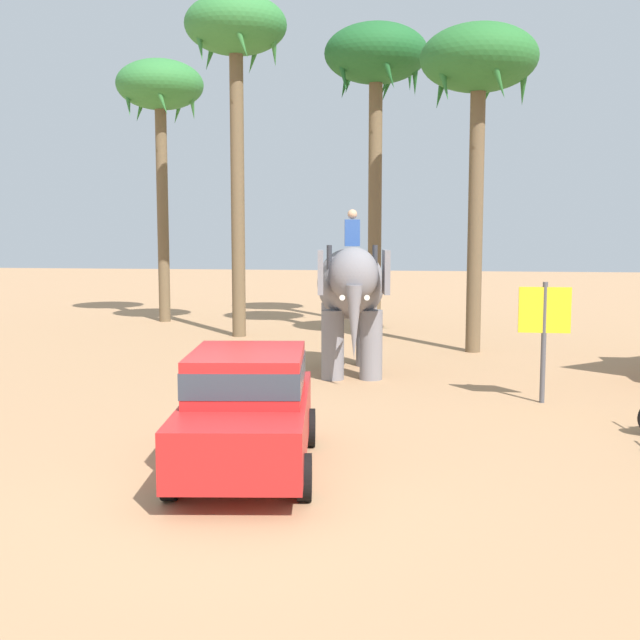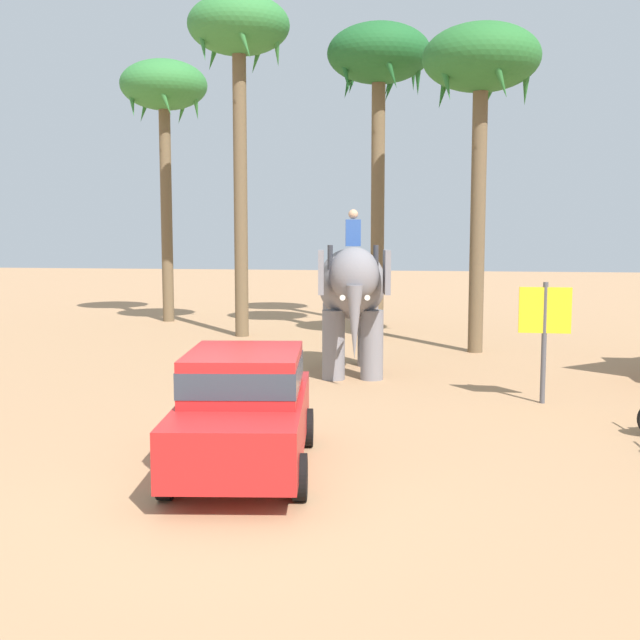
{
  "view_description": "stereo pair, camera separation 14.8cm",
  "coord_description": "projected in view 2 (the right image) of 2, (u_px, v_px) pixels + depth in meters",
  "views": [
    {
      "loc": [
        2.58,
        -9.9,
        3.37
      ],
      "look_at": [
        0.21,
        5.83,
        1.6
      ],
      "focal_mm": 44.45,
      "sensor_mm": 36.0,
      "label": 1
    },
    {
      "loc": [
        2.73,
        -9.88,
        3.37
      ],
      "look_at": [
        0.21,
        5.83,
        1.6
      ],
      "focal_mm": 44.45,
      "sensor_mm": 36.0,
      "label": 2
    }
  ],
  "objects": [
    {
      "name": "palm_tree_near_hut",
      "position": [
        379.0,
        65.0,
        24.42
      ],
      "size": [
        3.2,
        3.2,
        9.75
      ],
      "color": "brown",
      "rests_on": "ground"
    },
    {
      "name": "palm_tree_left_of_road",
      "position": [
        239.0,
        40.0,
        24.74
      ],
      "size": [
        3.2,
        3.2,
        10.7
      ],
      "color": "brown",
      "rests_on": "ground"
    },
    {
      "name": "palm_tree_far_back",
      "position": [
        481.0,
        69.0,
        21.49
      ],
      "size": [
        3.2,
        3.2,
        8.98
      ],
      "color": "brown",
      "rests_on": "ground"
    },
    {
      "name": "signboard_yellow",
      "position": [
        545.0,
        318.0,
        15.49
      ],
      "size": [
        1.0,
        0.1,
        2.4
      ],
      "color": "#4C4C51",
      "rests_on": "ground"
    },
    {
      "name": "palm_tree_leaning_seaward",
      "position": [
        164.0,
        95.0,
        29.19
      ],
      "size": [
        3.2,
        3.2,
        9.67
      ],
      "color": "brown",
      "rests_on": "ground"
    },
    {
      "name": "elephant_with_mahout",
      "position": [
        352.0,
        291.0,
        18.66
      ],
      "size": [
        2.08,
        3.98,
        3.88
      ],
      "color": "slate",
      "rests_on": "ground"
    },
    {
      "name": "palm_tree_behind_elephant",
      "position": [
        379.0,
        67.0,
        27.93
      ],
      "size": [
        3.2,
        3.2,
        10.52
      ],
      "color": "brown",
      "rests_on": "ground"
    },
    {
      "name": "car_sedan_foreground",
      "position": [
        244.0,
        405.0,
        11.21
      ],
      "size": [
        2.29,
        4.3,
        1.7
      ],
      "color": "red",
      "rests_on": "ground"
    },
    {
      "name": "ground_plane",
      "position": [
        235.0,
        487.0,
        10.5
      ],
      "size": [
        120.0,
        120.0,
        0.0
      ],
      "primitive_type": "plane",
      "color": "tan"
    }
  ]
}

